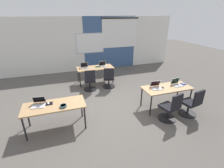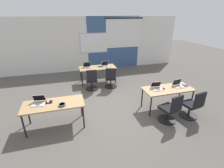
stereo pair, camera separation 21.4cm
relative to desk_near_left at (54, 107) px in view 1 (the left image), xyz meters
The scene contains 23 objects.
ground_plane 1.96m from the desk_near_left, 18.92° to the left, with size 24.00×24.00×0.00m.
back_wall_assembly 5.18m from the desk_near_left, 69.43° to the left, with size 10.00×0.27×2.80m.
desk_near_left is the anchor object (origin of this frame).
desk_near_right 3.50m from the desk_near_left, ahead, with size 1.60×0.70×0.72m.
desk_far_center 3.30m from the desk_near_left, 57.99° to the left, with size 1.60×0.70×0.72m.
laptop_near_left_end 0.40m from the desk_near_left, 164.47° to the left, with size 0.37×0.36×0.22m.
mousepad_near_left_end 0.19m from the desk_near_left, 142.84° to the left, with size 0.22×0.19×0.00m.
mouse_near_left_end 0.20m from the desk_near_left, 142.84° to the left, with size 0.07×0.11×0.03m.
laptop_near_right_end 3.91m from the desk_near_left, ahead, with size 0.35×0.31×0.23m.
mousepad_near_right_end 4.16m from the desk_near_left, ahead, with size 0.22×0.19×0.00m.
mouse_near_right_end 4.16m from the desk_near_left, ahead, with size 0.08×0.11×0.03m.
chair_near_right_end 4.00m from the desk_near_left, 10.02° to the right, with size 0.52×0.57×0.92m.
laptop_near_right_inner 3.13m from the desk_near_left, ahead, with size 0.37×0.36×0.22m.
mouse_near_right_inner 3.35m from the desk_near_left, ahead, with size 0.06×0.10×0.03m.
chair_near_right_inner 3.25m from the desk_near_left, 12.49° to the right, with size 0.53×0.58×0.92m.
laptop_far_left 3.13m from the desk_near_left, 65.51° to the left, with size 0.33×0.28×0.24m.
mouse_far_left 3.00m from the desk_near_left, 69.36° to the left, with size 0.08×0.11×0.03m.
chair_far_left 2.48m from the desk_near_left, 56.81° to the left, with size 0.52×0.55×0.92m.
laptop_far_right 3.55m from the desk_near_left, 53.08° to the left, with size 0.36×0.31×0.23m.
mousepad_far_right 3.39m from the desk_near_left, 56.72° to the left, with size 0.22×0.19×0.00m.
mouse_far_right 3.39m from the desk_near_left, 56.72° to the left, with size 0.09×0.11×0.03m.
chair_far_right 3.00m from the desk_near_left, 43.83° to the left, with size 0.54×0.59×0.92m.
snack_bowl 0.31m from the desk_near_left, 38.76° to the right, with size 0.18×0.18×0.06m.
Camera 1 is at (-1.47, -4.60, 2.95)m, focal length 26.15 mm.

